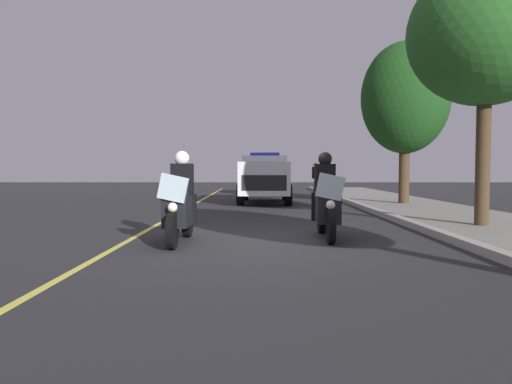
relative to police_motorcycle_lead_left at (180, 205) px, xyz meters
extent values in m
plane|color=#28282B|center=(-0.25, 1.41, -0.70)|extent=(80.00, 80.00, 0.00)
cube|color=#9E9B93|center=(-0.25, 5.10, -0.62)|extent=(48.00, 0.24, 0.15)
cube|color=#E0D14C|center=(-0.25, -1.05, -0.70)|extent=(48.00, 0.12, 0.01)
cylinder|color=black|center=(0.76, -0.02, -0.38)|extent=(0.64, 0.14, 0.64)
cylinder|color=black|center=(-0.74, 0.02, -0.38)|extent=(0.64, 0.16, 0.64)
cube|color=black|center=(0.03, 0.00, -0.08)|extent=(1.21, 0.47, 0.56)
ellipsoid|color=black|center=(0.08, 0.00, 0.22)|extent=(0.57, 0.33, 0.24)
cube|color=silver|center=(0.66, -0.02, 0.35)|extent=(0.07, 0.56, 0.53)
sphere|color=#F9F4CC|center=(0.72, -0.02, 0.02)|extent=(0.17, 0.17, 0.17)
sphere|color=red|center=(0.53, -0.17, 0.28)|extent=(0.09, 0.09, 0.09)
sphere|color=#1933F2|center=(0.54, 0.15, 0.28)|extent=(0.09, 0.09, 0.09)
cube|color=black|center=(-0.20, 0.01, 0.48)|extent=(0.29, 0.41, 0.60)
cube|color=black|center=(-0.13, 0.20, -0.08)|extent=(0.18, 0.14, 0.56)
cube|color=black|center=(-0.14, -0.20, -0.08)|extent=(0.18, 0.14, 0.56)
sphere|color=white|center=(-0.18, 0.00, 0.88)|extent=(0.28, 0.28, 0.28)
cylinder|color=black|center=(0.17, 2.78, -0.38)|extent=(0.64, 0.14, 0.64)
cylinder|color=black|center=(-1.33, 2.81, -0.38)|extent=(0.64, 0.16, 0.64)
cube|color=black|center=(-0.56, 2.79, -0.08)|extent=(1.21, 0.47, 0.56)
ellipsoid|color=black|center=(-0.51, 2.79, 0.22)|extent=(0.57, 0.33, 0.24)
cube|color=silver|center=(0.07, 2.78, 0.35)|extent=(0.07, 0.56, 0.53)
sphere|color=#F9F4CC|center=(0.13, 2.78, 0.02)|extent=(0.17, 0.17, 0.17)
sphere|color=red|center=(-0.06, 2.62, 0.28)|extent=(0.09, 0.09, 0.09)
sphere|color=#1933F2|center=(-0.06, 2.94, 0.28)|extent=(0.09, 0.09, 0.09)
cube|color=black|center=(-0.79, 2.80, 0.48)|extent=(0.29, 0.41, 0.60)
cube|color=black|center=(-0.72, 3.00, -0.08)|extent=(0.18, 0.14, 0.56)
cube|color=black|center=(-0.73, 2.60, -0.08)|extent=(0.18, 0.14, 0.56)
sphere|color=black|center=(-0.77, 2.80, 0.88)|extent=(0.28, 0.28, 0.28)
cube|color=silver|center=(-10.52, 1.74, 0.32)|extent=(4.95, 2.03, 1.24)
cube|color=silver|center=(-10.82, 1.74, 1.02)|extent=(2.44, 1.81, 0.36)
cube|color=#2633D8|center=(-10.62, 1.74, 1.28)|extent=(0.31, 1.21, 0.14)
cube|color=black|center=(-8.12, 1.67, 0.18)|extent=(0.16, 1.62, 0.56)
cylinder|color=black|center=(-8.95, 2.60, -0.30)|extent=(0.81, 0.30, 0.80)
cylinder|color=black|center=(-8.99, 0.80, -0.30)|extent=(0.81, 0.30, 0.80)
cylinder|color=black|center=(-12.04, 2.68, -0.30)|extent=(0.81, 0.30, 0.80)
cylinder|color=black|center=(-12.09, 0.88, -0.30)|extent=(0.81, 0.30, 0.80)
cylinder|color=black|center=(-13.14, 4.19, -0.37)|extent=(0.66, 0.06, 0.66)
cylinder|color=black|center=(-14.24, 4.22, -0.37)|extent=(0.66, 0.06, 0.66)
cube|color=blue|center=(-13.69, 4.20, -0.10)|extent=(1.00, 0.09, 0.36)
cube|color=black|center=(-13.74, 4.21, 0.50)|extent=(0.25, 0.33, 0.56)
sphere|color=tan|center=(-13.71, 4.20, 0.88)|extent=(0.22, 0.22, 0.22)
cylinder|color=#42301E|center=(-1.96, 6.54, 0.87)|extent=(0.31, 0.31, 2.94)
ellipsoid|color=#286023|center=(-1.96, 6.54, 3.72)|extent=(3.44, 3.44, 3.23)
cylinder|color=#42301E|center=(-8.95, 6.94, 0.72)|extent=(0.39, 0.39, 2.63)
ellipsoid|color=#194216|center=(-8.95, 6.94, 3.33)|extent=(3.25, 3.25, 4.14)
camera|label=1|loc=(8.75, 1.44, 0.68)|focal=33.09mm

